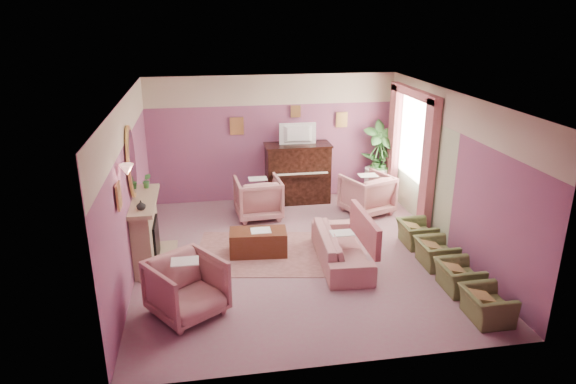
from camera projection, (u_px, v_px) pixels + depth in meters
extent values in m
cube|color=gray|center=(297.00, 255.00, 9.09)|extent=(5.50, 6.00, 0.01)
cube|color=white|center=(298.00, 97.00, 8.15)|extent=(5.50, 6.00, 0.01)
cube|color=#754874|center=(273.00, 139.00, 11.41)|extent=(5.50, 0.02, 2.80)
cube|color=#754874|center=(346.00, 262.00, 5.84)|extent=(5.50, 0.02, 2.80)
cube|color=#754874|center=(129.00, 189.00, 8.19)|extent=(0.02, 6.00, 2.80)
cube|color=#754874|center=(451.00, 172.00, 9.05)|extent=(0.02, 6.00, 2.80)
cube|color=beige|center=(273.00, 90.00, 11.04)|extent=(5.50, 0.01, 0.65)
cube|color=#ADBC96|center=(419.00, 169.00, 10.37)|extent=(0.01, 3.00, 2.15)
cube|color=tan|center=(145.00, 232.00, 8.69)|extent=(0.30, 1.40, 1.10)
cube|color=black|center=(152.00, 240.00, 8.76)|extent=(0.18, 0.72, 0.68)
cube|color=red|center=(156.00, 249.00, 8.82)|extent=(0.06, 0.54, 0.10)
cube|color=tan|center=(144.00, 201.00, 8.50)|extent=(0.40, 1.55, 0.07)
cube|color=tan|center=(160.00, 260.00, 8.90)|extent=(0.55, 1.50, 0.02)
ellipsoid|color=#DCB05C|center=(131.00, 162.00, 8.25)|extent=(0.04, 0.72, 1.20)
ellipsoid|color=silver|center=(133.00, 162.00, 8.26)|extent=(0.01, 0.60, 1.06)
cone|color=#FFB296|center=(127.00, 170.00, 7.23)|extent=(0.20, 0.20, 0.16)
cube|color=black|center=(298.00, 174.00, 11.44)|extent=(1.40, 0.60, 1.30)
cube|color=black|center=(301.00, 176.00, 11.09)|extent=(1.30, 0.12, 0.06)
cube|color=silver|center=(301.00, 174.00, 11.08)|extent=(1.20, 0.08, 0.02)
cube|color=black|center=(298.00, 145.00, 11.22)|extent=(1.45, 0.65, 0.04)
imported|color=black|center=(298.00, 133.00, 11.08)|extent=(0.80, 0.12, 0.48)
cube|color=#DCB05C|center=(237.00, 126.00, 11.14)|extent=(0.30, 0.03, 0.38)
cube|color=#DCB05C|center=(342.00, 120.00, 11.49)|extent=(0.26, 0.03, 0.34)
cube|color=#DCB05C|center=(296.00, 111.00, 11.25)|extent=(0.22, 0.03, 0.26)
cube|color=#DCB05C|center=(119.00, 196.00, 6.98)|extent=(0.03, 0.28, 0.36)
cube|color=white|center=(415.00, 136.00, 10.38)|extent=(0.03, 1.40, 1.80)
cube|color=#A1535B|center=(428.00, 168.00, 9.65)|extent=(0.16, 0.34, 2.60)
cube|color=#A1535B|center=(393.00, 144.00, 11.36)|extent=(0.16, 0.34, 2.60)
cube|color=#A1535B|center=(415.00, 93.00, 10.08)|extent=(0.16, 2.20, 0.16)
imported|color=#3A7E38|center=(147.00, 181.00, 8.96)|extent=(0.16, 0.16, 0.28)
imported|color=beige|center=(141.00, 205.00, 8.00)|extent=(0.16, 0.16, 0.16)
cube|color=#915D5A|center=(266.00, 253.00, 9.17)|extent=(2.76, 2.19, 0.01)
cube|color=#4E2615|center=(258.00, 242.00, 9.07)|extent=(1.04, 0.58, 0.45)
cube|color=white|center=(261.00, 230.00, 9.00)|extent=(0.35, 0.28, 0.01)
imported|color=tan|center=(341.00, 242.00, 8.73)|extent=(0.64, 1.91, 0.77)
cube|color=#A1535B|center=(365.00, 228.00, 8.72)|extent=(0.10, 1.45, 0.53)
imported|color=tan|center=(258.00, 196.00, 10.63)|extent=(0.91, 0.91, 0.94)
imported|color=tan|center=(367.00, 192.00, 10.84)|extent=(0.91, 0.91, 0.94)
imported|color=tan|center=(187.00, 285.00, 7.19)|extent=(0.91, 0.91, 0.94)
imported|color=#5C6939|center=(487.00, 301.00, 7.13)|extent=(0.48, 0.68, 0.59)
imported|color=#5C6939|center=(459.00, 273.00, 7.89)|extent=(0.48, 0.68, 0.59)
imported|color=#5C6939|center=(436.00, 249.00, 8.65)|extent=(0.48, 0.68, 0.59)
imported|color=#5C6939|center=(417.00, 230.00, 9.41)|extent=(0.48, 0.68, 0.59)
cylinder|color=white|center=(375.00, 183.00, 11.79)|extent=(0.52, 0.52, 0.70)
imported|color=#3A7E38|center=(377.00, 161.00, 11.61)|extent=(0.30, 0.30, 0.34)
imported|color=#3A7E38|center=(383.00, 163.00, 11.55)|extent=(0.16, 0.16, 0.28)
cylinder|color=brown|center=(377.00, 190.00, 11.87)|extent=(0.34, 0.34, 0.34)
imported|color=#3A7E38|center=(379.00, 153.00, 11.57)|extent=(0.76, 0.76, 1.44)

